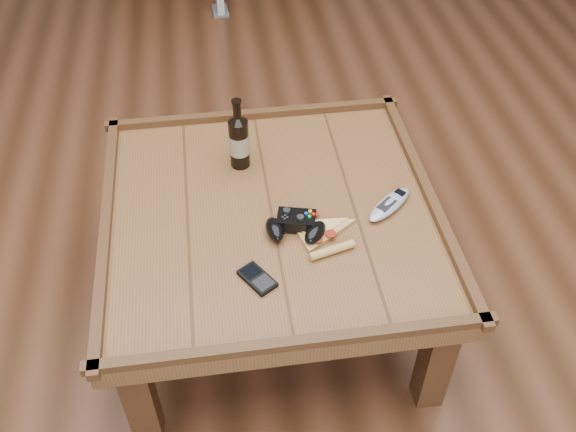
{
  "coord_description": "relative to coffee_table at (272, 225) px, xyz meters",
  "views": [
    {
      "loc": [
        -0.15,
        -1.38,
        1.78
      ],
      "look_at": [
        0.04,
        -0.1,
        0.52
      ],
      "focal_mm": 40.0,
      "sensor_mm": 36.0,
      "label": 1
    }
  ],
  "objects": [
    {
      "name": "ground",
      "position": [
        0.0,
        0.0,
        -0.39
      ],
      "size": [
        6.0,
        6.0,
        0.0
      ],
      "primitive_type": "plane",
      "color": "#402312",
      "rests_on": "ground"
    },
    {
      "name": "coffee_table",
      "position": [
        0.0,
        0.0,
        0.0
      ],
      "size": [
        1.03,
        1.03,
        0.48
      ],
      "color": "brown",
      "rests_on": "ground"
    },
    {
      "name": "beer_bottle",
      "position": [
        -0.07,
        0.23,
        0.16
      ],
      "size": [
        0.06,
        0.06,
        0.25
      ],
      "color": "black",
      "rests_on": "coffee_table"
    },
    {
      "name": "game_controller",
      "position": [
        0.06,
        -0.1,
        0.08
      ],
      "size": [
        0.19,
        0.15,
        0.05
      ],
      "rotation": [
        0.0,
        0.0,
        -0.25
      ],
      "color": "black",
      "rests_on": "coffee_table"
    },
    {
      "name": "pizza_slice",
      "position": [
        0.13,
        -0.12,
        0.07
      ],
      "size": [
        0.2,
        0.27,
        0.02
      ],
      "rotation": [
        0.0,
        0.0,
        0.26
      ],
      "color": "tan",
      "rests_on": "coffee_table"
    },
    {
      "name": "smartphone",
      "position": [
        -0.07,
        -0.26,
        0.07
      ],
      "size": [
        0.11,
        0.12,
        0.01
      ],
      "rotation": [
        0.0,
        0.0,
        0.57
      ],
      "color": "black",
      "rests_on": "coffee_table"
    },
    {
      "name": "remote_control",
      "position": [
        0.35,
        -0.04,
        0.07
      ],
      "size": [
        0.18,
        0.17,
        0.03
      ],
      "rotation": [
        0.0,
        0.0,
        -0.87
      ],
      "color": "#A0A7AE",
      "rests_on": "coffee_table"
    }
  ]
}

